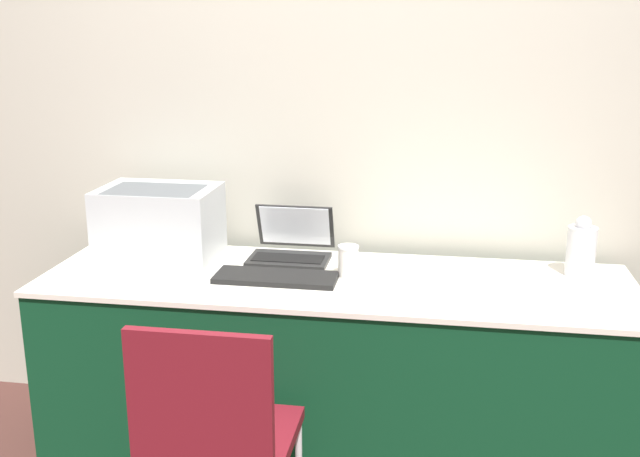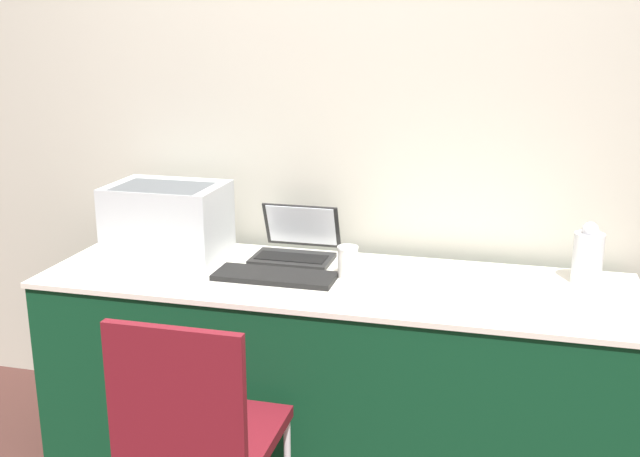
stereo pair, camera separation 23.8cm
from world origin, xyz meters
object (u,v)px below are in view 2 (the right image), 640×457
object	(u,v)px
external_keyboard	(275,276)
metal_pitcher	(588,256)
chair	(197,430)
printer	(167,217)
laptop_left	(296,246)
coffee_cup	(348,262)

from	to	relation	value
external_keyboard	metal_pitcher	size ratio (longest dim) A/B	1.95
chair	external_keyboard	bearing A→B (deg)	86.80
printer	laptop_left	world-z (taller)	printer
chair	coffee_cup	bearing A→B (deg)	68.48
metal_pitcher	chair	bearing A→B (deg)	-142.11
external_keyboard	coffee_cup	size ratio (longest dim) A/B	3.81
laptop_left	metal_pitcher	distance (m)	1.12
printer	chair	distance (m)	1.07
external_keyboard	metal_pitcher	bearing A→B (deg)	12.05
laptop_left	chair	size ratio (longest dim) A/B	0.35
printer	laptop_left	bearing A→B (deg)	7.81
coffee_cup	metal_pitcher	world-z (taller)	metal_pitcher
laptop_left	chair	world-z (taller)	laptop_left
laptop_left	chair	distance (m)	0.98
laptop_left	external_keyboard	bearing A→B (deg)	-90.49
printer	external_keyboard	xyz separation A→B (m)	(0.52, -0.20, -0.15)
laptop_left	chair	xyz separation A→B (m)	(-0.04, -0.93, -0.31)
external_keyboard	coffee_cup	distance (m)	0.28
printer	laptop_left	distance (m)	0.54
external_keyboard	chair	size ratio (longest dim) A/B	0.50
printer	coffee_cup	xyz separation A→B (m)	(0.78, -0.11, -0.10)
printer	laptop_left	xyz separation A→B (m)	(0.52, 0.07, -0.11)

